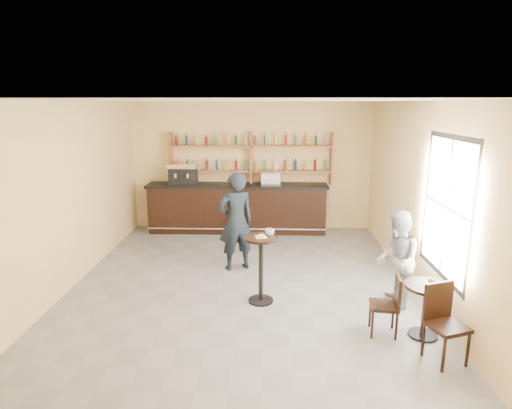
{
  "coord_description": "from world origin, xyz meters",
  "views": [
    {
      "loc": [
        0.43,
        -7.22,
        3.16
      ],
      "look_at": [
        0.2,
        0.8,
        1.25
      ],
      "focal_mm": 30.0,
      "sensor_mm": 36.0,
      "label": 1
    }
  ],
  "objects_px": {
    "pedestal_table": "(261,270)",
    "man_main": "(236,221)",
    "bar_counter": "(237,208)",
    "chair_west": "(384,305)",
    "chair_south": "(447,325)",
    "patron_second": "(397,260)",
    "espresso_machine": "(183,174)",
    "cafe_table": "(425,311)",
    "pastry_case": "(271,179)"
  },
  "relations": [
    {
      "from": "cafe_table",
      "to": "chair_south",
      "type": "relative_size",
      "value": 0.77
    },
    {
      "from": "bar_counter",
      "to": "chair_south",
      "type": "height_order",
      "value": "bar_counter"
    },
    {
      "from": "pastry_case",
      "to": "chair_south",
      "type": "distance_m",
      "value": 6.0
    },
    {
      "from": "man_main",
      "to": "pastry_case",
      "type": "bearing_deg",
      "value": -127.48
    },
    {
      "from": "chair_south",
      "to": "espresso_machine",
      "type": "bearing_deg",
      "value": 107.89
    },
    {
      "from": "patron_second",
      "to": "chair_west",
      "type": "bearing_deg",
      "value": -21.67
    },
    {
      "from": "pedestal_table",
      "to": "man_main",
      "type": "distance_m",
      "value": 1.56
    },
    {
      "from": "man_main",
      "to": "espresso_machine",
      "type": "bearing_deg",
      "value": -81.95
    },
    {
      "from": "bar_counter",
      "to": "chair_west",
      "type": "height_order",
      "value": "bar_counter"
    },
    {
      "from": "bar_counter",
      "to": "chair_west",
      "type": "bearing_deg",
      "value": -63.94
    },
    {
      "from": "bar_counter",
      "to": "chair_south",
      "type": "bearing_deg",
      "value": -61.63
    },
    {
      "from": "chair_west",
      "to": "chair_south",
      "type": "distance_m",
      "value": 0.89
    },
    {
      "from": "espresso_machine",
      "to": "man_main",
      "type": "distance_m",
      "value": 2.96
    },
    {
      "from": "bar_counter",
      "to": "man_main",
      "type": "bearing_deg",
      "value": -86.44
    },
    {
      "from": "pedestal_table",
      "to": "patron_second",
      "type": "distance_m",
      "value": 2.14
    },
    {
      "from": "pastry_case",
      "to": "pedestal_table",
      "type": "distance_m",
      "value": 4.02
    },
    {
      "from": "cafe_table",
      "to": "patron_second",
      "type": "bearing_deg",
      "value": 99.65
    },
    {
      "from": "chair_south",
      "to": "patron_second",
      "type": "xyz_separation_m",
      "value": [
        -0.2,
        1.49,
        0.29
      ]
    },
    {
      "from": "pedestal_table",
      "to": "patron_second",
      "type": "bearing_deg",
      "value": -2.74
    },
    {
      "from": "bar_counter",
      "to": "pedestal_table",
      "type": "height_order",
      "value": "bar_counter"
    },
    {
      "from": "patron_second",
      "to": "man_main",
      "type": "bearing_deg",
      "value": -116.48
    },
    {
      "from": "cafe_table",
      "to": "patron_second",
      "type": "relative_size",
      "value": 0.49
    },
    {
      "from": "bar_counter",
      "to": "patron_second",
      "type": "distance_m",
      "value": 4.91
    },
    {
      "from": "espresso_machine",
      "to": "pastry_case",
      "type": "bearing_deg",
      "value": -6.98
    },
    {
      "from": "man_main",
      "to": "chair_south",
      "type": "height_order",
      "value": "man_main"
    },
    {
      "from": "bar_counter",
      "to": "chair_west",
      "type": "relative_size",
      "value": 5.15
    },
    {
      "from": "chair_south",
      "to": "cafe_table",
      "type": "bearing_deg",
      "value": 74.72
    },
    {
      "from": "espresso_machine",
      "to": "pastry_case",
      "type": "distance_m",
      "value": 2.16
    },
    {
      "from": "espresso_machine",
      "to": "pedestal_table",
      "type": "bearing_deg",
      "value": -70.18
    },
    {
      "from": "pedestal_table",
      "to": "chair_south",
      "type": "height_order",
      "value": "pedestal_table"
    },
    {
      "from": "pedestal_table",
      "to": "man_main",
      "type": "relative_size",
      "value": 0.58
    },
    {
      "from": "cafe_table",
      "to": "patron_second",
      "type": "height_order",
      "value": "patron_second"
    },
    {
      "from": "bar_counter",
      "to": "chair_south",
      "type": "distance_m",
      "value": 6.29
    },
    {
      "from": "pastry_case",
      "to": "patron_second",
      "type": "distance_m",
      "value": 4.52
    },
    {
      "from": "espresso_machine",
      "to": "man_main",
      "type": "relative_size",
      "value": 0.37
    },
    {
      "from": "pastry_case",
      "to": "espresso_machine",
      "type": "bearing_deg",
      "value": -178.8
    },
    {
      "from": "pastry_case",
      "to": "chair_west",
      "type": "distance_m",
      "value": 5.21
    },
    {
      "from": "cafe_table",
      "to": "patron_second",
      "type": "xyz_separation_m",
      "value": [
        -0.15,
        0.89,
        0.4
      ]
    },
    {
      "from": "espresso_machine",
      "to": "pedestal_table",
      "type": "relative_size",
      "value": 0.64
    },
    {
      "from": "pastry_case",
      "to": "man_main",
      "type": "xyz_separation_m",
      "value": [
        -0.68,
        -2.52,
        -0.4
      ]
    },
    {
      "from": "bar_counter",
      "to": "patron_second",
      "type": "bearing_deg",
      "value": -55.41
    },
    {
      "from": "espresso_machine",
      "to": "chair_south",
      "type": "bearing_deg",
      "value": -59.04
    },
    {
      "from": "cafe_table",
      "to": "man_main",
      "type": "bearing_deg",
      "value": 139.01
    },
    {
      "from": "patron_second",
      "to": "pedestal_table",
      "type": "bearing_deg",
      "value": -89.12
    },
    {
      "from": "pastry_case",
      "to": "chair_south",
      "type": "xyz_separation_m",
      "value": [
        2.16,
        -5.53,
        -0.86
      ]
    },
    {
      "from": "espresso_machine",
      "to": "bar_counter",
      "type": "bearing_deg",
      "value": -6.98
    },
    {
      "from": "pedestal_table",
      "to": "pastry_case",
      "type": "bearing_deg",
      "value": 87.55
    },
    {
      "from": "bar_counter",
      "to": "espresso_machine",
      "type": "height_order",
      "value": "espresso_machine"
    },
    {
      "from": "chair_south",
      "to": "pedestal_table",
      "type": "bearing_deg",
      "value": 125.5
    },
    {
      "from": "bar_counter",
      "to": "chair_west",
      "type": "distance_m",
      "value": 5.44
    }
  ]
}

